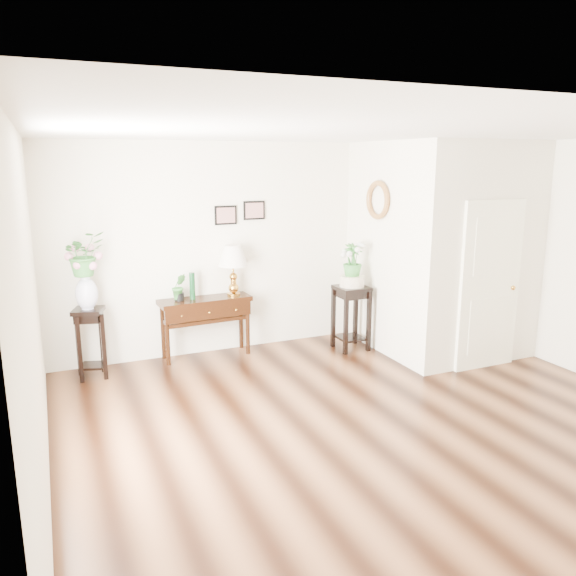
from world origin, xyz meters
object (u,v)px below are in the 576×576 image
table_lamp (233,269)px  plant_stand_a (91,343)px  console_table (206,327)px  plant_stand_b (351,318)px

table_lamp → plant_stand_a: 2.00m
console_table → table_lamp: table_lamp is taller
table_lamp → plant_stand_b: size_ratio=0.77×
plant_stand_a → plant_stand_b: 3.39m
table_lamp → plant_stand_a: size_ratio=0.80×
console_table → table_lamp: 0.85m
console_table → plant_stand_a: plant_stand_a is taller
console_table → plant_stand_a: bearing=-176.2°
plant_stand_a → plant_stand_b: bearing=-5.6°
plant_stand_a → console_table: bearing=6.9°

